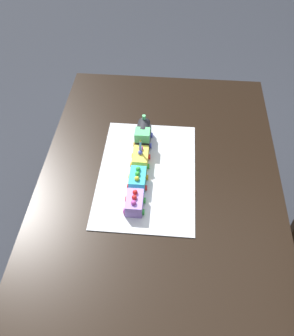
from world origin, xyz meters
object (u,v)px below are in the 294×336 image
Objects in this scene: cake_car_caboose_lavender at (135,203)px; birthday_candle at (140,145)px; cake_car_gondola_turquoise at (138,179)px; dining_table at (159,190)px; cake_locomotive at (143,134)px; cake_car_flatbed_lemon at (140,158)px.

birthday_candle is at bearing 180.00° from cake_car_caboose_lavender.
cake_car_gondola_turquoise and cake_car_caboose_lavender have the same top height.
cake_locomotive is (-0.18, -0.09, 0.16)m from dining_table.
cake_car_gondola_turquoise reaches higher than dining_table.
cake_locomotive is 2.41× the size of birthday_candle.
dining_table is 0.24m from birthday_candle.
cake_car_caboose_lavender is at bearing -0.00° from cake_locomotive.
cake_locomotive is 1.40× the size of cake_car_caboose_lavender.
birthday_candle is (0.12, 0.00, 0.05)m from cake_locomotive.
dining_table is 14.00× the size of cake_car_flatbed_lemon.
cake_locomotive is 0.25m from cake_car_gondola_turquoise.
cake_locomotive is 0.37m from cake_car_caboose_lavender.
cake_car_flatbed_lemon is at bearing 180.00° from cake_car_gondola_turquoise.
cake_car_gondola_turquoise is 0.12m from cake_car_caboose_lavender.
cake_car_flatbed_lemon and cake_car_caboose_lavender have the same top height.
cake_car_gondola_turquoise is 0.14m from birthday_candle.
dining_table is 10.00× the size of cake_locomotive.
birthday_candle is at bearing 180.00° from cake_car_flatbed_lemon.
cake_locomotive reaches higher than dining_table.
dining_table is at bearing 126.44° from cake_car_gondola_turquoise.
birthday_candle is (-0.24, 0.00, 0.07)m from cake_car_caboose_lavender.
dining_table is 0.26m from cake_locomotive.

